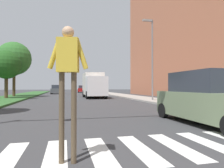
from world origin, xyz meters
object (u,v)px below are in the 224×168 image
tree_far (6,65)px  pedestrian_performer (68,72)px  suv_crossing (208,99)px  truck_box_delivery (94,85)px  sedan_midblock (95,91)px  tree_distant (14,59)px  sedan_far_horizon (82,89)px  street_lamp_right (151,52)px  sedan_distant (56,90)px

tree_far → pedestrian_performer: tree_far is taller
tree_far → suv_crossing: 21.02m
truck_box_delivery → sedan_midblock: bearing=72.3°
tree_far → suv_crossing: (11.40, -17.43, -2.85)m
suv_crossing → sedan_midblock: (-1.26, 19.39, -0.14)m
tree_distant → truck_box_delivery: size_ratio=1.14×
sedan_midblock → pedestrian_performer: bearing=-100.0°
sedan_far_horizon → pedestrian_performer: bearing=-95.2°
street_lamp_right → sedan_far_horizon: bearing=97.0°
street_lamp_right → pedestrian_performer: 15.78m
sedan_distant → sedan_far_horizon: size_ratio=0.97×
pedestrian_performer → sedan_midblock: pedestrian_performer is taller
tree_far → sedan_distant: 16.75m
street_lamp_right → sedan_midblock: street_lamp_right is taller
suv_crossing → tree_distant: bearing=118.0°
street_lamp_right → sedan_midblock: (-3.94, 8.64, -3.81)m
pedestrian_performer → suv_crossing: pedestrian_performer is taller
sedan_distant → street_lamp_right: bearing=-67.3°
tree_distant → sedan_distant: bearing=66.7°
pedestrian_performer → tree_far: bearing=107.3°
tree_far → street_lamp_right: bearing=-25.4°
suv_crossing → truck_box_delivery: bearing=95.2°
tree_distant → suv_crossing: 25.13m
suv_crossing → sedan_far_horizon: (-1.11, 41.43, -0.15)m
tree_distant → sedan_midblock: (10.38, -2.49, -4.26)m
tree_distant → truck_box_delivery: (9.98, -3.73, -3.42)m
street_lamp_right → suv_crossing: 11.67m
street_lamp_right → sedan_distant: 24.68m
sedan_midblock → truck_box_delivery: 1.56m
suv_crossing → sedan_distant: bearing=101.5°
street_lamp_right → sedan_far_horizon: (-3.78, 30.67, -3.82)m
street_lamp_right → suv_crossing: street_lamp_right is taller
sedan_distant → sedan_far_horizon: 9.94m
street_lamp_right → sedan_midblock: size_ratio=1.81×
suv_crossing → sedan_distant: (-6.75, 33.24, -0.14)m
tree_far → sedan_far_horizon: bearing=66.8°
suv_crossing → sedan_far_horizon: bearing=91.5°
sedan_midblock → sedan_distant: (-5.49, 13.85, 0.01)m
tree_far → sedan_midblock: (10.14, 1.97, -2.99)m
truck_box_delivery → pedestrian_performer: bearing=-99.5°
pedestrian_performer → sedan_far_horizon: (4.04, 44.07, -0.88)m
sedan_midblock → truck_box_delivery: truck_box_delivery is taller
tree_far → pedestrian_performer: bearing=-72.7°
street_lamp_right → pedestrian_performer: (-7.82, -13.39, -2.93)m
street_lamp_right → tree_far: bearing=154.6°
tree_far → street_lamp_right: (14.08, -6.67, 0.82)m
sedan_far_horizon → truck_box_delivery: 23.30m
sedan_far_horizon → truck_box_delivery: bearing=-91.4°
suv_crossing → sedan_midblock: size_ratio=1.11×
suv_crossing → sedan_distant: 33.92m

